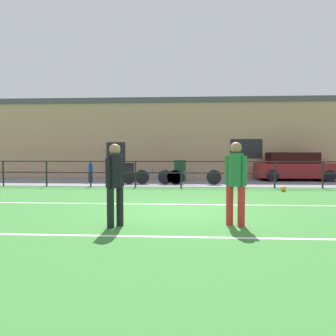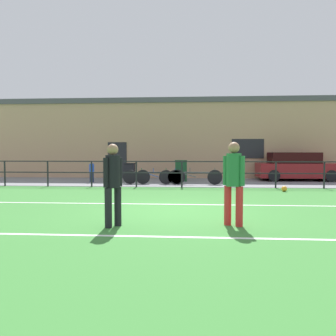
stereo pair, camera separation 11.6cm
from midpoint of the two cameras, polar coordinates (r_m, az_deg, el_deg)
name	(u,v)px [view 1 (the left image)]	position (r m, az deg, el deg)	size (l,w,h in m)	color
ground	(175,212)	(9.20, 0.75, -7.21)	(60.00, 44.00, 0.04)	#387A33
field_line_touchline	(177,204)	(10.35, 1.10, -5.97)	(36.00, 0.11, 0.00)	white
field_line_hash	(168,237)	(6.51, -0.54, -11.21)	(36.00, 0.11, 0.00)	white
pavement_strip	(182,182)	(17.62, 2.20, -2.33)	(48.00, 5.00, 0.02)	slate
perimeter_fence	(181,170)	(15.08, 1.95, -0.38)	(36.07, 0.07, 1.15)	black
clubhouse_facade	(184,139)	(21.27, 2.48, 4.85)	(28.00, 2.56, 4.68)	tan
player_goalkeeper	(115,180)	(7.29, -9.13, -1.93)	(0.33, 0.40, 1.73)	black
player_striker	(236,178)	(7.45, 10.60, -1.67)	(0.43, 0.31, 1.77)	red
soccer_ball_spare	(283,189)	(14.33, 18.19, -3.24)	(0.22, 0.22, 0.22)	orange
spectator_child	(90,170)	(17.82, -12.78, -0.33)	(0.28, 0.19, 1.08)	#232D4C
parked_car_red	(295,167)	(19.76, 19.91, 0.16)	(4.18, 1.93, 1.49)	maroon
bicycle_parked_0	(158,177)	(16.37, -1.86, -1.44)	(2.20, 0.04, 0.77)	black
bicycle_parked_1	(147,177)	(16.43, -3.69, -1.44)	(2.39, 0.04, 0.76)	black
bicycle_parked_2	(195,177)	(16.29, 4.30, -1.44)	(2.41, 0.04, 0.78)	black
trash_bin_0	(180,171)	(18.04, 1.79, -0.43)	(0.63, 0.53, 1.09)	#194C28
trash_bin_1	(129,172)	(18.23, -6.67, -0.65)	(0.53, 0.45, 0.94)	black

